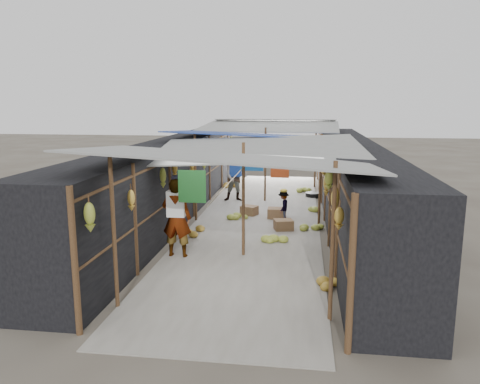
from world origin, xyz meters
The scene contains 14 objects.
ground centered at (0.00, 0.00, 0.00)m, with size 80.00×80.00×0.00m, color #6B6356.
aisle_slab centered at (0.00, 6.50, 0.01)m, with size 3.60×16.00×0.02m, color #9E998E.
stall_left centered at (-2.70, 6.50, 1.15)m, with size 1.40×15.00×2.30m, color black.
stall_right centered at (2.70, 6.50, 1.15)m, with size 1.40×15.00×2.30m, color black.
crate_near centered at (0.82, 5.27, 0.15)m, with size 0.50×0.40×0.30m, color olive.
crate_mid centered at (0.56, 6.56, 0.16)m, with size 0.54×0.43×0.32m, color olive.
crate_back centered at (-0.31, 6.86, 0.15)m, with size 0.47×0.38×0.30m, color olive.
black_basin centered at (1.70, 9.98, 0.08)m, with size 0.55×0.55×0.17m, color black.
vendor_elderly centered at (-1.48, 2.73, 0.91)m, with size 0.66×0.44×1.82m, color white.
shopper_blue centered at (-1.03, 8.91, 0.85)m, with size 0.83×0.65×1.71m, color #1F3E9F.
vendor_seated centered at (0.77, 6.38, 0.44)m, with size 0.57×0.33×0.89m, color #4C4642.
market_canopy centered at (0.03, 6.84, 2.41)m, with size 5.62×15.20×2.77m.
hanging_bananas centered at (0.01, 6.61, 1.68)m, with size 3.96×14.13×0.80m.
floor_bananas centered at (0.18, 6.39, 0.15)m, with size 3.90×10.52×0.35m.
Camera 1 is at (1.31, -7.18, 3.49)m, focal length 35.00 mm.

